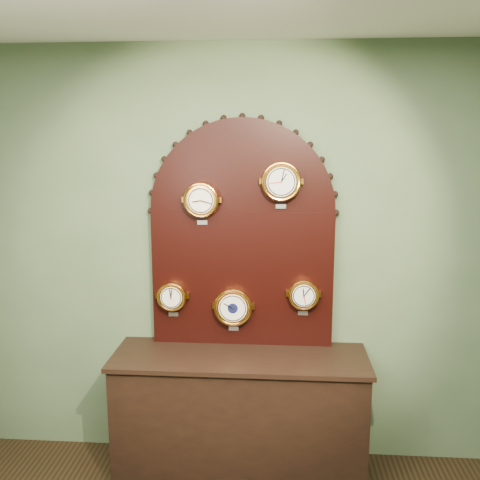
# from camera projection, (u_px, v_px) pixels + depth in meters

# --- Properties ---
(wall_back) EXTENTS (4.00, 0.00, 4.00)m
(wall_back) POSITION_uv_depth(u_px,v_px,m) (243.00, 259.00, 3.58)
(wall_back) COLOR #4C6243
(wall_back) RESTS_ON ground
(shop_counter) EXTENTS (1.60, 0.50, 0.80)m
(shop_counter) POSITION_uv_depth(u_px,v_px,m) (240.00, 417.00, 3.50)
(shop_counter) COLOR black
(shop_counter) RESTS_ON ground_plane
(display_board) EXTENTS (1.26, 0.06, 1.53)m
(display_board) POSITION_uv_depth(u_px,v_px,m) (242.00, 227.00, 3.48)
(display_board) COLOR black
(display_board) RESTS_ON shop_counter
(roman_clock) EXTENTS (0.23, 0.08, 0.28)m
(roman_clock) POSITION_uv_depth(u_px,v_px,m) (201.00, 200.00, 3.40)
(roman_clock) COLOR orange
(roman_clock) RESTS_ON display_board
(arabic_clock) EXTENTS (0.25, 0.08, 0.30)m
(arabic_clock) POSITION_uv_depth(u_px,v_px,m) (281.00, 182.00, 3.34)
(arabic_clock) COLOR orange
(arabic_clock) RESTS_ON display_board
(hygrometer) EXTENTS (0.20, 0.08, 0.25)m
(hygrometer) POSITION_uv_depth(u_px,v_px,m) (172.00, 296.00, 3.54)
(hygrometer) COLOR orange
(hygrometer) RESTS_ON display_board
(barometer) EXTENTS (0.25, 0.08, 0.30)m
(barometer) POSITION_uv_depth(u_px,v_px,m) (233.00, 307.00, 3.52)
(barometer) COLOR orange
(barometer) RESTS_ON display_board
(tide_clock) EXTENTS (0.20, 0.08, 0.25)m
(tide_clock) POSITION_uv_depth(u_px,v_px,m) (304.00, 295.00, 3.47)
(tide_clock) COLOR orange
(tide_clock) RESTS_ON display_board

